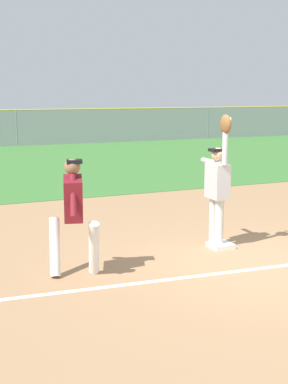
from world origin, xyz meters
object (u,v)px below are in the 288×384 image
parked_car_green (125,125)px  baseball (229,119)px  runner (73,209)px  fielder (218,183)px  parked_car_black (36,129)px  first_base (221,245)px

parked_car_green → baseball: bearing=-109.4°
runner → baseball: (2.81, 0.39, 1.20)m
fielder → runner: (-2.67, -0.47, -0.12)m
runner → parked_car_green: runner is taller
parked_car_black → baseball: bearing=-89.0°
fielder → baseball: bearing=150.1°
baseball → parked_car_green: (6.97, 22.35, -1.52)m
fielder → runner: 2.72m
fielder → baseball: size_ratio=30.81×
baseball → parked_car_black: bearing=86.1°
parked_car_black → parked_car_green: size_ratio=1.02×
baseball → parked_car_black: size_ratio=0.02×
parked_car_green → parked_car_black: bearing=-176.0°
first_base → baseball: bearing=0.8°
first_base → fielder: 1.08m
runner → parked_car_black: (4.29, 22.16, -0.32)m
fielder → parked_car_black: bearing=-92.8°
first_base → parked_car_green: size_ratio=0.09×
fielder → parked_car_green: 23.38m
first_base → baseball: 2.16m
fielder → runner: bearing=11.4°
first_base → parked_car_black: size_ratio=0.08×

